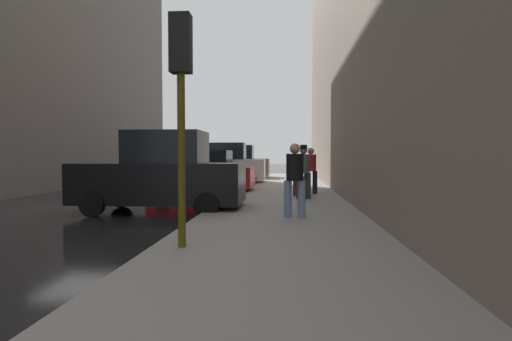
% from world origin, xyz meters
% --- Properties ---
extents(ground_plane, '(120.00, 120.00, 0.00)m').
position_xyz_m(ground_plane, '(0.00, 0.00, 0.00)').
color(ground_plane, black).
extents(sidewalk, '(4.00, 40.00, 0.15)m').
position_xyz_m(sidewalk, '(6.00, 0.00, 0.07)').
color(sidewalk, gray).
rests_on(sidewalk, ground_plane).
extents(parked_black_suv, '(4.60, 2.07, 2.25)m').
position_xyz_m(parked_black_suv, '(2.65, -0.88, 1.03)').
color(parked_black_suv, black).
rests_on(parked_black_suv, ground_plane).
extents(parked_red_hatchback, '(4.23, 2.12, 1.79)m').
position_xyz_m(parked_red_hatchback, '(2.65, 4.60, 0.85)').
color(parked_red_hatchback, '#B2191E').
rests_on(parked_red_hatchback, ground_plane).
extents(parked_white_van, '(4.63, 2.12, 2.25)m').
position_xyz_m(parked_white_van, '(2.65, 9.58, 1.03)').
color(parked_white_van, silver).
rests_on(parked_white_van, ground_plane).
extents(parked_bronze_suv, '(4.61, 2.08, 2.25)m').
position_xyz_m(parked_bronze_suv, '(2.65, 14.48, 1.03)').
color(parked_bronze_suv, brown).
rests_on(parked_bronze_suv, ground_plane).
extents(fire_hydrant, '(0.42, 0.22, 0.70)m').
position_xyz_m(fire_hydrant, '(4.45, 7.58, 0.50)').
color(fire_hydrant, red).
rests_on(fire_hydrant, sidewalk).
extents(traffic_light, '(0.32, 0.32, 3.60)m').
position_xyz_m(traffic_light, '(4.50, -5.60, 2.76)').
color(traffic_light, '#514C0F').
rests_on(traffic_light, sidewalk).
extents(pedestrian_in_red_jacket, '(0.53, 0.50, 1.71)m').
position_xyz_m(pedestrian_in_red_jacket, '(7.00, 3.35, 1.10)').
color(pedestrian_in_red_jacket, black).
rests_on(pedestrian_in_red_jacket, sidewalk).
extents(pedestrian_with_beanie, '(0.53, 0.50, 1.78)m').
position_xyz_m(pedestrian_with_beanie, '(6.65, 1.45, 1.14)').
color(pedestrian_with_beanie, '#333338').
rests_on(pedestrian_with_beanie, sidewalk).
extents(pedestrian_in_jeans, '(0.50, 0.41, 1.71)m').
position_xyz_m(pedestrian_in_jeans, '(6.31, -2.42, 1.10)').
color(pedestrian_in_jeans, '#728CB2').
rests_on(pedestrian_in_jeans, sidewalk).
extents(rolling_suitcase, '(0.43, 0.60, 1.04)m').
position_xyz_m(rolling_suitcase, '(6.54, 2.63, 0.49)').
color(rolling_suitcase, '#591414').
rests_on(rolling_suitcase, sidewalk).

